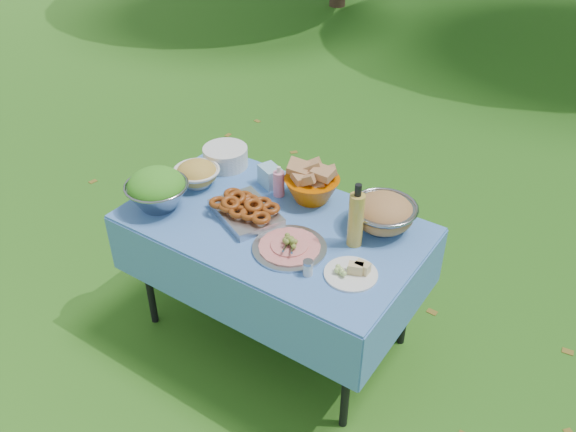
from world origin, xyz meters
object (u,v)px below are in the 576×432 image
(charcuterie_platter, at_px, (290,242))
(oil_bottle, at_px, (356,215))
(bread_bowl, at_px, (312,183))
(picnic_table, at_px, (275,280))
(pasta_bowl_steel, at_px, (383,213))
(salad_bowl, at_px, (157,189))
(plate_stack, at_px, (226,157))

(charcuterie_platter, bearing_deg, oil_bottle, 41.59)
(bread_bowl, xyz_separation_m, oil_bottle, (0.37, -0.21, 0.07))
(picnic_table, bearing_deg, pasta_bowl_steel, 29.28)
(bread_bowl, distance_m, oil_bottle, 0.43)
(picnic_table, relative_size, salad_bowl, 4.61)
(picnic_table, bearing_deg, bread_bowl, 80.65)
(salad_bowl, bearing_deg, plate_stack, 86.95)
(bread_bowl, height_order, pasta_bowl_steel, bread_bowl)
(picnic_table, bearing_deg, charcuterie_platter, -36.07)
(plate_stack, xyz_separation_m, pasta_bowl_steel, (1.00, -0.04, 0.03))
(bread_bowl, bearing_deg, pasta_bowl_steel, -2.60)
(charcuterie_platter, bearing_deg, pasta_bowl_steel, 54.74)
(picnic_table, bearing_deg, salad_bowl, -158.99)
(salad_bowl, relative_size, plate_stack, 1.27)
(bread_bowl, xyz_separation_m, charcuterie_platter, (0.14, -0.41, -0.06))
(picnic_table, distance_m, pasta_bowl_steel, 0.70)
(salad_bowl, height_order, charcuterie_platter, salad_bowl)
(picnic_table, xyz_separation_m, plate_stack, (-0.53, 0.29, 0.44))
(charcuterie_platter, relative_size, oil_bottle, 1.06)
(charcuterie_platter, bearing_deg, plate_stack, 149.24)
(salad_bowl, bearing_deg, oil_bottle, 16.29)
(charcuterie_platter, xyz_separation_m, oil_bottle, (0.23, 0.20, 0.12))
(plate_stack, height_order, charcuterie_platter, plate_stack)
(salad_bowl, xyz_separation_m, bread_bowl, (0.61, 0.49, -0.01))
(picnic_table, relative_size, oil_bottle, 4.46)
(plate_stack, relative_size, pasta_bowl_steel, 0.77)
(salad_bowl, bearing_deg, pasta_bowl_steel, 24.87)
(pasta_bowl_steel, bearing_deg, charcuterie_platter, -125.26)
(picnic_table, relative_size, plate_stack, 5.86)
(picnic_table, xyz_separation_m, pasta_bowl_steel, (0.46, 0.26, 0.47))
(plate_stack, xyz_separation_m, charcuterie_platter, (0.72, -0.43, -0.02))
(pasta_bowl_steel, height_order, oil_bottle, oil_bottle)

